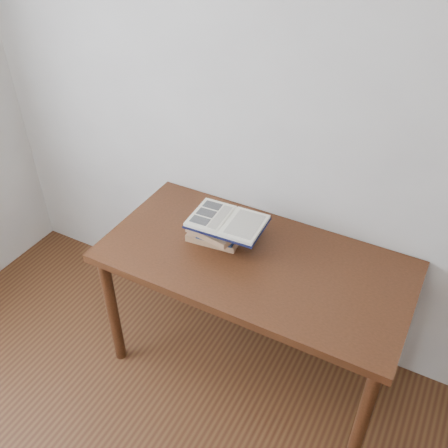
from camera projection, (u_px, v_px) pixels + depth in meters
The scene contains 3 objects.
desk at pixel (254, 274), 2.38m from camera, with size 1.45×0.73×0.78m.
book_stack at pixel (217, 230), 2.40m from camera, with size 0.28×0.22×0.12m.
open_book at pixel (227, 221), 2.33m from camera, with size 0.36×0.26×0.03m.
Camera 1 is at (0.77, -0.22, 2.33)m, focal length 40.00 mm.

